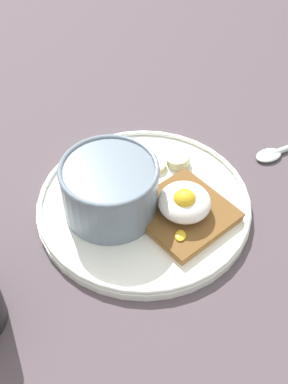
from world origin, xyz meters
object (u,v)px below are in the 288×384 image
oatmeal_bowl (110,188)px  spoon (282,150)px  banana_slice_front (155,165)px  banana_slice_left (178,160)px  toast_slice (184,213)px  poached_egg (184,202)px

oatmeal_bowl → spoon: size_ratio=1.02×
banana_slice_front → oatmeal_bowl: bearing=108.3°
banana_slice_left → banana_slice_front: bearing=68.0°
banana_slice_left → toast_slice: bearing=147.0°
oatmeal_bowl → banana_slice_front: oatmeal_bowl is taller
spoon → poached_egg: bearing=96.6°
oatmeal_bowl → banana_slice_left: oatmeal_bowl is taller
banana_slice_left → spoon: 14.38cm
poached_egg → spoon: (2.09, -18.14, -3.30)cm
spoon → oatmeal_bowl: bearing=81.1°
poached_egg → banana_slice_front: 9.11cm
toast_slice → banana_slice_left: banana_slice_left is taller
banana_slice_left → spoon: size_ratio=0.39×
oatmeal_bowl → poached_egg: size_ratio=1.66×
banana_slice_front → spoon: 17.40cm
spoon → banana_slice_left: bearing=68.0°
poached_egg → banana_slice_front: poached_egg is taller
banana_slice_front → spoon: banana_slice_front is taller
poached_egg → spoon: 18.56cm
oatmeal_bowl → banana_slice_left: size_ratio=2.62×
toast_slice → spoon: bearing=-83.6°
poached_egg → oatmeal_bowl: bearing=46.1°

